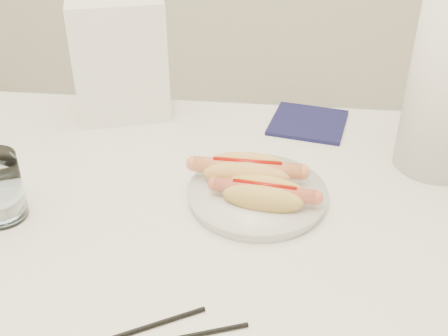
# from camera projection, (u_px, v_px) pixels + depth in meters

# --- Properties ---
(table) EXTENTS (1.20, 0.80, 0.75)m
(table) POSITION_uv_depth(u_px,v_px,m) (171.00, 244.00, 0.86)
(table) COLOR white
(table) RESTS_ON ground
(plate) EXTENTS (0.25, 0.25, 0.02)m
(plate) POSITION_uv_depth(u_px,v_px,m) (257.00, 196.00, 0.85)
(plate) COLOR silver
(plate) RESTS_ON table
(hotdog_left) EXTENTS (0.17, 0.07, 0.05)m
(hotdog_left) POSITION_uv_depth(u_px,v_px,m) (247.00, 172.00, 0.86)
(hotdog_left) COLOR #EEB35F
(hotdog_left) RESTS_ON plate
(hotdog_right) EXTENTS (0.15, 0.07, 0.04)m
(hotdog_right) POSITION_uv_depth(u_px,v_px,m) (264.00, 194.00, 0.81)
(hotdog_right) COLOR #E1B758
(hotdog_right) RESTS_ON plate
(chopstick_near) EXTENTS (0.17, 0.10, 0.01)m
(chopstick_near) POSITION_uv_depth(u_px,v_px,m) (126.00, 334.00, 0.63)
(chopstick_near) COLOR black
(chopstick_near) RESTS_ON table
(napkin_box) EXTENTS (0.20, 0.15, 0.23)m
(napkin_box) POSITION_uv_depth(u_px,v_px,m) (120.00, 61.00, 1.05)
(napkin_box) COLOR white
(napkin_box) RESTS_ON table
(navy_napkin) EXTENTS (0.17, 0.17, 0.01)m
(navy_napkin) POSITION_uv_depth(u_px,v_px,m) (308.00, 123.00, 1.08)
(navy_napkin) COLOR #13133D
(navy_napkin) RESTS_ON table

